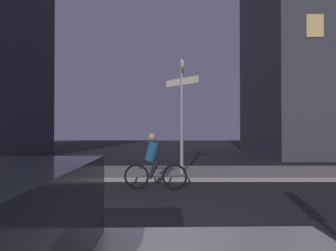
{
  "coord_description": "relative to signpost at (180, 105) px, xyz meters",
  "views": [
    {
      "loc": [
        0.75,
        -4.49,
        1.72
      ],
      "look_at": [
        0.79,
        5.99,
        1.86
      ],
      "focal_mm": 30.78,
      "sensor_mm": 36.0,
      "label": 1
    }
  ],
  "objects": [
    {
      "name": "ground_plane",
      "position": [
        -1.24,
        -5.74,
        -2.6
      ],
      "size": [
        80.0,
        80.0,
        0.0
      ],
      "primitive_type": "plane",
      "color": "#232326"
    },
    {
      "name": "building_right_block",
      "position": [
        10.76,
        9.16,
        5.35
      ],
      "size": [
        10.6,
        8.75,
        15.9
      ],
      "color": "#383842",
      "rests_on": "ground_plane"
    },
    {
      "name": "sidewalk_kerb",
      "position": [
        -1.24,
        0.7,
        -2.53
      ],
      "size": [
        40.0,
        3.03,
        0.14
      ],
      "primitive_type": "cube",
      "color": "gray",
      "rests_on": "ground_plane"
    },
    {
      "name": "signpost",
      "position": [
        0.0,
        0.0,
        0.0
      ],
      "size": [
        1.1,
        1.65,
        4.09
      ],
      "color": "gray",
      "rests_on": "sidewalk_kerb"
    },
    {
      "name": "cyclist",
      "position": [
        -0.9,
        -1.95,
        -1.85
      ],
      "size": [
        1.82,
        0.34,
        1.61
      ],
      "color": "black",
      "rests_on": "ground_plane"
    }
  ]
}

